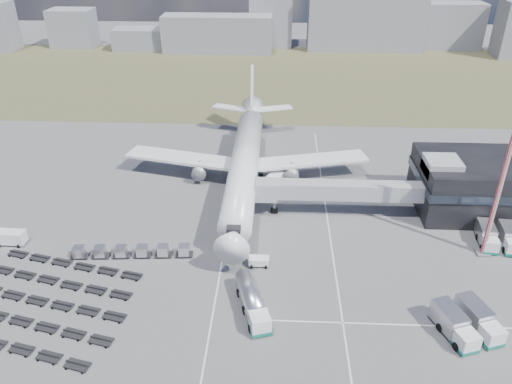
{
  "coord_description": "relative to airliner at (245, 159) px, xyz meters",
  "views": [
    {
      "loc": [
        6.49,
        -59.42,
        48.8
      ],
      "look_at": [
        2.74,
        21.12,
        4.0
      ],
      "focal_mm": 35.0,
      "sensor_mm": 36.0,
      "label": 1
    }
  ],
  "objects": [
    {
      "name": "service_trucks_far",
      "position": [
        43.9,
        -20.53,
        -3.72
      ],
      "size": [
        6.8,
        7.84,
        2.89
      ],
      "rotation": [
        0.0,
        0.0,
        -0.12
      ],
      "color": "white",
      "rests_on": "ground"
    },
    {
      "name": "catering_truck",
      "position": [
        6.21,
        -1.91,
        -3.84
      ],
      "size": [
        4.78,
        6.67,
        2.83
      ],
      "rotation": [
        0.0,
        0.0,
        -0.41
      ],
      "color": "white",
      "rests_on": "ground"
    },
    {
      "name": "grass_strip",
      "position": [
        0.0,
        77.62,
        -5.29
      ],
      "size": [
        420.0,
        90.0,
        0.01
      ],
      "primitive_type": "cube",
      "color": "#4D482E",
      "rests_on": "ground"
    },
    {
      "name": "jet_bridge",
      "position": [
        15.9,
        -11.95,
        -0.24
      ],
      "size": [
        30.3,
        3.8,
        7.05
      ],
      "color": "#939399",
      "rests_on": "ground"
    },
    {
      "name": "uld_row",
      "position": [
        -16.77,
        -26.75,
        -4.22
      ],
      "size": [
        19.82,
        3.11,
        1.79
      ],
      "rotation": [
        0.0,
        0.0,
        0.07
      ],
      "color": "black",
      "rests_on": "ground"
    },
    {
      "name": "service_trucks_near",
      "position": [
        32.07,
        -41.33,
        -3.6
      ],
      "size": [
        8.58,
        9.38,
        3.11
      ],
      "rotation": [
        0.0,
        0.0,
        0.33
      ],
      "color": "white",
      "rests_on": "ground"
    },
    {
      "name": "baggage_dollies",
      "position": [
        -27.63,
        -38.45,
        -4.92
      ],
      "size": [
        30.55,
        24.68,
        0.74
      ],
      "rotation": [
        0.0,
        0.0,
        -0.24
      ],
      "color": "black",
      "rests_on": "ground"
    },
    {
      "name": "lane_markings",
      "position": [
        9.77,
        -29.38,
        -5.29
      ],
      "size": [
        47.12,
        110.0,
        0.01
      ],
      "color": "silver",
      "rests_on": "ground"
    },
    {
      "name": "fuel_tanker",
      "position": [
        3.51,
        -38.63,
        -3.53
      ],
      "size": [
        5.75,
        11.21,
        3.52
      ],
      "rotation": [
        0.0,
        0.0,
        0.29
      ],
      "color": "white",
      "rests_on": "ground"
    },
    {
      "name": "pushback_tug",
      "position": [
        4.0,
        -28.07,
        -4.56
      ],
      "size": [
        3.24,
        1.85,
        1.45
      ],
      "primitive_type": "cube",
      "rotation": [
        0.0,
        0.0,
        0.01
      ],
      "color": "white",
      "rests_on": "ground"
    },
    {
      "name": "ground",
      "position": [
        0.0,
        -32.38,
        -5.29
      ],
      "size": [
        420.0,
        420.0,
        0.0
      ],
      "primitive_type": "plane",
      "color": "#565659",
      "rests_on": "ground"
    },
    {
      "name": "utility_van",
      "position": [
        -38.05,
        -24.1,
        -4.05
      ],
      "size": [
        4.81,
        2.33,
        2.49
      ],
      "primitive_type": "cube",
      "rotation": [
        0.0,
        0.0,
        -0.04
      ],
      "color": "white",
      "rests_on": "ground"
    },
    {
      "name": "floodlight_mast",
      "position": [
        40.66,
        -23.22,
        8.29
      ],
      "size": [
        2.55,
        2.09,
        27.1
      ],
      "rotation": [
        0.0,
        0.0,
        -0.43
      ],
      "color": "red",
      "rests_on": "ground"
    },
    {
      "name": "terminal",
      "position": [
        47.77,
        -8.41,
        -0.04
      ],
      "size": [
        30.4,
        16.4,
        11.0
      ],
      "color": "black",
      "rests_on": "ground"
    },
    {
      "name": "skyline",
      "position": [
        5.7,
        117.28,
        4.0
      ],
      "size": [
        317.12,
        27.02,
        25.82
      ],
      "color": "gray",
      "rests_on": "ground"
    },
    {
      "name": "airliner",
      "position": [
        0.0,
        0.0,
        0.0
      ],
      "size": [
        51.59,
        64.53,
        17.62
      ],
      "color": "white",
      "rests_on": "ground"
    }
  ]
}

